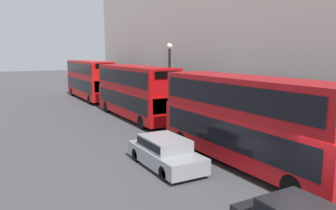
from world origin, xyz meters
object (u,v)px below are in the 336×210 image
bus_second_in_queue (135,90)px  car_hatchback (165,151)px  bus_leading (246,117)px  bus_third_in_queue (90,78)px

bus_second_in_queue → car_hatchback: (-3.40, -11.27, -1.60)m
bus_second_in_queue → car_hatchback: bus_second_in_queue is taller
bus_leading → car_hatchback: bus_leading is taller
bus_leading → bus_second_in_queue: 12.90m
bus_leading → bus_second_in_queue: bus_second_in_queue is taller
bus_second_in_queue → car_hatchback: 11.88m
bus_second_in_queue → bus_third_in_queue: bearing=90.0°
bus_leading → bus_third_in_queue: bearing=90.0°
bus_leading → bus_second_in_queue: (0.00, 12.90, 0.03)m
bus_second_in_queue → car_hatchback: size_ratio=2.41×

